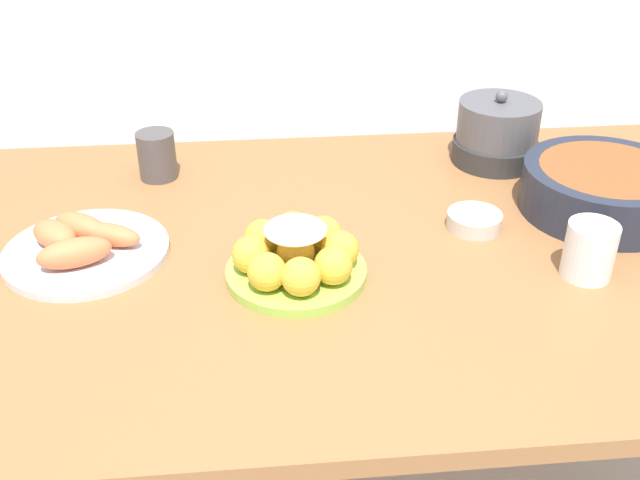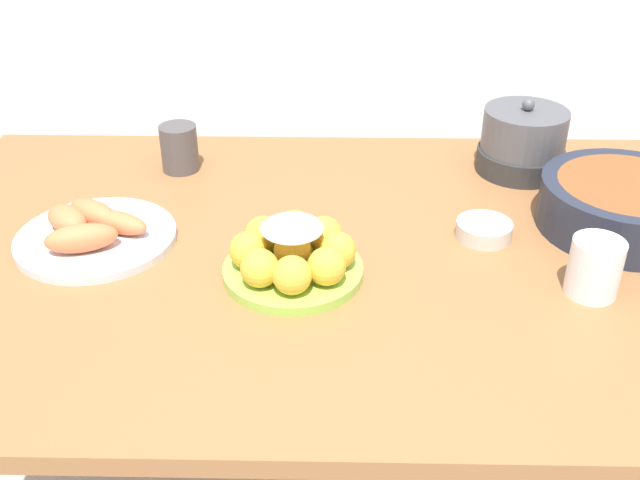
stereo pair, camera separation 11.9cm
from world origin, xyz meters
The scene contains 8 objects.
dining_table centered at (0.00, 0.00, 0.64)m, with size 1.50×0.92×0.73m.
cake_plate centered at (-0.08, -0.08, 0.77)m, with size 0.22×0.22×0.10m.
serving_bowl centered at (0.48, 0.08, 0.78)m, with size 0.29×0.29×0.09m.
sauce_bowl centered at (0.23, 0.04, 0.75)m, with size 0.09×0.09×0.03m.
seafood_platter centered at (-0.42, 0.01, 0.75)m, with size 0.27×0.27×0.06m.
cup_near centered at (0.37, -0.12, 0.78)m, with size 0.08×0.08×0.09m.
cup_far centered at (-0.33, 0.29, 0.78)m, with size 0.07×0.07×0.09m.
warming_pot centered at (0.35, 0.30, 0.79)m, with size 0.17×0.17×0.15m.
Camera 2 is at (-0.02, -1.06, 1.38)m, focal length 42.00 mm.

